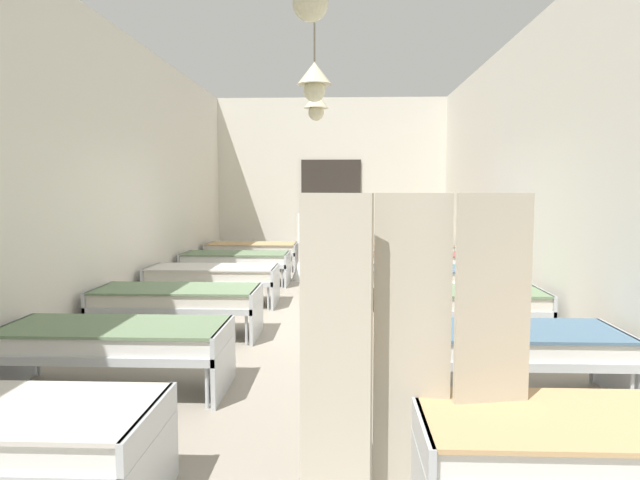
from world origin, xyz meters
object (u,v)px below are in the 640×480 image
bed_left_row_4 (236,260)px  bed_left_row_5 (252,249)px  bed_right_row_0 (604,442)px  bed_right_row_2 (460,301)px  bed_right_row_4 (418,261)px  bed_right_row_5 (407,250)px  patient_seated_primary (390,229)px  bed_right_row_3 (435,277)px  privacy_screen (413,350)px  bed_right_row_1 (504,345)px  nurse_near_aisle (305,252)px  bed_left_row_1 (115,340)px  bed_left_row_3 (213,275)px  bed_left_row_2 (177,299)px

bed_left_row_4 → bed_left_row_5: (0.00, 1.83, 0.00)m
bed_right_row_0 → bed_right_row_2: bearing=90.0°
bed_right_row_4 → bed_right_row_5: size_ratio=1.00×
bed_left_row_5 → bed_right_row_5: 3.26m
bed_left_row_4 → patient_seated_primary: size_ratio=2.37×
bed_right_row_3 → bed_right_row_4: (0.00, 1.83, 0.00)m
privacy_screen → bed_right_row_0: bearing=-6.0°
patient_seated_primary → bed_left_row_5: bearing=-178.2°
bed_right_row_4 → patient_seated_primary: size_ratio=2.37×
bed_right_row_1 → bed_left_row_5: size_ratio=1.00×
bed_right_row_1 → nurse_near_aisle: 6.40m
bed_right_row_0 → bed_left_row_1: (-3.26, 1.83, 0.00)m
bed_right_row_3 → bed_right_row_5: size_ratio=1.00×
bed_right_row_0 → bed_right_row_2: same height
bed_left_row_1 → bed_left_row_5: same height
bed_left_row_3 → privacy_screen: 5.80m
bed_left_row_3 → nurse_near_aisle: size_ratio=1.28×
bed_right_row_1 → patient_seated_primary: patient_seated_primary is taller
bed_left_row_1 → bed_left_row_2: (0.00, 1.83, 0.00)m
bed_right_row_2 → bed_left_row_1: bearing=-150.7°
bed_right_row_1 → bed_left_row_2: size_ratio=1.00×
bed_left_row_4 → bed_left_row_5: same height
bed_left_row_5 → nurse_near_aisle: nurse_near_aisle is taller
bed_left_row_5 → nurse_near_aisle: size_ratio=1.28×
bed_left_row_1 → bed_right_row_5: size_ratio=1.00×
bed_right_row_2 → bed_right_row_3: (0.00, 1.83, 0.00)m
bed_right_row_3 → bed_left_row_5: size_ratio=1.00×
bed_right_row_1 → patient_seated_primary: (-0.35, 7.42, 0.43)m
bed_right_row_0 → nurse_near_aisle: bearing=104.6°
bed_left_row_1 → bed_right_row_3: (3.26, 3.67, 0.00)m
bed_right_row_3 → bed_left_row_5: same height
bed_left_row_5 → bed_right_row_3: bearing=-48.3°
bed_left_row_3 → bed_right_row_3: (3.26, 0.00, 0.00)m
bed_right_row_1 → privacy_screen: size_ratio=1.12×
bed_right_row_1 → patient_seated_primary: bearing=92.7°
bed_left_row_1 → bed_left_row_4: bearing=90.0°
bed_right_row_0 → bed_right_row_1: (0.00, 1.83, 0.00)m
bed_left_row_2 → bed_right_row_5: size_ratio=1.00×
bed_right_row_0 → privacy_screen: (-0.95, 0.20, 0.41)m
bed_left_row_5 → patient_seated_primary: (2.91, 0.09, 0.43)m
bed_left_row_4 → bed_right_row_3: bearing=-29.3°
bed_right_row_1 → bed_left_row_2: same height
bed_right_row_2 → bed_left_row_4: same height
bed_right_row_3 → bed_left_row_5: 4.91m
bed_right_row_2 → bed_left_row_5: size_ratio=1.00×
bed_left_row_1 → bed_right_row_2: (3.26, 1.83, 0.00)m
bed_right_row_2 → patient_seated_primary: 5.62m
bed_left_row_5 → bed_left_row_2: bearing=-90.0°
bed_left_row_2 → bed_right_row_2: 3.26m
bed_left_row_3 → patient_seated_primary: (2.91, 3.76, 0.43)m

